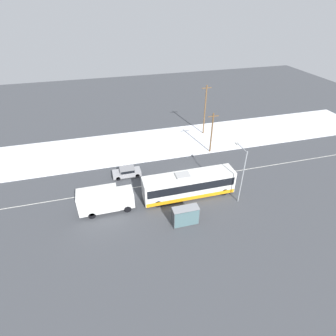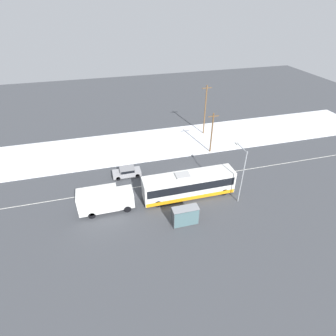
{
  "view_description": "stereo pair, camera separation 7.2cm",
  "coord_description": "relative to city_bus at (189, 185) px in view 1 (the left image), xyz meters",
  "views": [
    {
      "loc": [
        -11.19,
        -29.29,
        22.68
      ],
      "look_at": [
        -2.83,
        1.53,
        1.4
      ],
      "focal_mm": 28.0,
      "sensor_mm": 36.0,
      "label": 1
    },
    {
      "loc": [
        -11.12,
        -29.31,
        22.68
      ],
      "look_at": [
        -2.83,
        1.53,
        1.4
      ],
      "focal_mm": 28.0,
      "sensor_mm": 36.0,
      "label": 2
    }
  ],
  "objects": [
    {
      "name": "ground_plane",
      "position": [
        1.36,
        3.59,
        -1.76
      ],
      "size": [
        120.0,
        120.0,
        0.0
      ],
      "primitive_type": "plane",
      "color": "#424449"
    },
    {
      "name": "snow_lot",
      "position": [
        1.36,
        15.4,
        -1.7
      ],
      "size": [
        80.0,
        11.42,
        0.12
      ],
      "color": "white",
      "rests_on": "ground_plane"
    },
    {
      "name": "lane_marking_center",
      "position": [
        1.36,
        3.59,
        -1.75
      ],
      "size": [
        60.0,
        0.12,
        0.0
      ],
      "color": "silver",
      "rests_on": "ground_plane"
    },
    {
      "name": "city_bus",
      "position": [
        0.0,
        0.0,
        0.0
      ],
      "size": [
        12.17,
        2.57,
        3.6
      ],
      "color": "white",
      "rests_on": "ground_plane"
    },
    {
      "name": "box_truck",
      "position": [
        -10.9,
        -0.05,
        -0.02
      ],
      "size": [
        6.69,
        2.3,
        3.18
      ],
      "color": "silver",
      "rests_on": "ground_plane"
    },
    {
      "name": "sedan_car",
      "position": [
        -7.34,
        6.7,
        -1.0
      ],
      "size": [
        4.13,
        1.8,
        1.37
      ],
      "rotation": [
        0.0,
        0.0,
        3.14
      ],
      "color": "#9E9EA3",
      "rests_on": "ground_plane"
    },
    {
      "name": "pedestrian_at_stop",
      "position": [
        -1.26,
        -3.43,
        -0.7
      ],
      "size": [
        0.62,
        0.27,
        1.72
      ],
      "color": "#23232D",
      "rests_on": "ground_plane"
    },
    {
      "name": "bus_shelter",
      "position": [
        -2.07,
        -5.08,
        -0.08
      ],
      "size": [
        3.06,
        1.2,
        2.4
      ],
      "color": "gray",
      "rests_on": "ground_plane"
    },
    {
      "name": "streetlamp",
      "position": [
        5.9,
        -2.27,
        3.01
      ],
      "size": [
        0.36,
        2.81,
        7.52
      ],
      "color": "#9EA3A8",
      "rests_on": "ground_plane"
    },
    {
      "name": "utility_pole_roadside",
      "position": [
        7.35,
        10.12,
        1.93
      ],
      "size": [
        1.8,
        0.24,
        7.02
      ],
      "color": "brown",
      "rests_on": "ground_plane"
    },
    {
      "name": "utility_pole_snowlot",
      "position": [
        8.83,
        17.0,
        3.13
      ],
      "size": [
        1.8,
        0.24,
        9.4
      ],
      "color": "brown",
      "rests_on": "ground_plane"
    }
  ]
}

